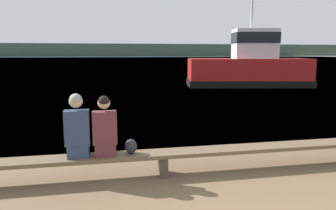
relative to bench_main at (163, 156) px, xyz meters
name	(u,v)px	position (x,y,z in m)	size (l,w,h in m)	color
water_surface	(105,58)	(0.75, 121.59, -0.35)	(240.00, 240.00, 0.00)	#5684A3
far_shoreline	(103,50)	(0.75, 191.97, 3.28)	(600.00, 12.00, 7.26)	#384233
bench_main	(163,156)	(0.00, 0.00, 0.00)	(8.55, 0.45, 0.42)	brown
person_left	(77,129)	(-1.45, 0.01, 0.55)	(0.40, 0.41, 1.09)	navy
person_right	(105,130)	(-1.00, 0.01, 0.52)	(0.40, 0.40, 1.04)	#56282D
shopping_bag	(131,146)	(-0.56, 0.02, 0.20)	(0.21, 0.22, 0.26)	#232328
tugboat_red	(249,68)	(8.44, 14.41, 0.81)	(8.21, 4.37, 6.49)	#A81919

